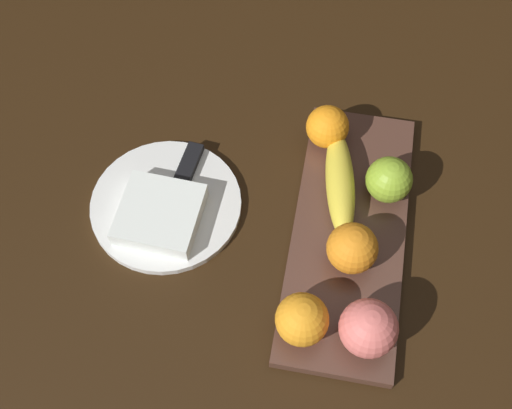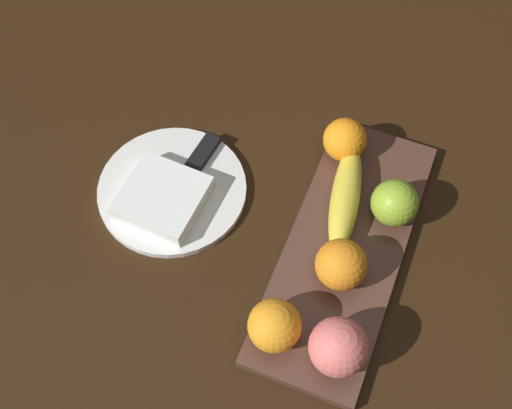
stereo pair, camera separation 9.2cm
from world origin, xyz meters
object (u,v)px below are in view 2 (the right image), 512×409
object	(u,v)px
banana	(345,197)
orange_near_banana	(275,326)
apple	(395,203)
dinner_plate	(172,190)
peach	(338,347)
fruit_tray	(345,249)
knife	(194,166)
orange_near_apple	(341,265)
folded_napkin	(163,198)
orange_center	(345,140)

from	to	relation	value
banana	orange_near_banana	distance (m)	0.22
apple	dinner_plate	bearing A→B (deg)	-77.00
peach	fruit_tray	bearing A→B (deg)	-166.66
fruit_tray	knife	distance (m)	0.26
fruit_tray	orange_near_apple	size ratio (longest dim) A/B	5.99
orange_near_banana	folded_napkin	world-z (taller)	orange_near_banana
banana	knife	bearing A→B (deg)	-95.36
orange_center	knife	distance (m)	0.23
fruit_tray	orange_center	bearing A→B (deg)	-160.46
fruit_tray	apple	world-z (taller)	apple
folded_napkin	knife	xyz separation A→B (m)	(-0.07, 0.02, -0.01)
dinner_plate	banana	bearing A→B (deg)	104.50
fruit_tray	orange_center	xyz separation A→B (m)	(-0.15, -0.05, 0.04)
apple	orange_near_banana	size ratio (longest dim) A/B	0.97
banana	dinner_plate	bearing A→B (deg)	-85.68
apple	orange_near_apple	xyz separation A→B (m)	(0.12, -0.04, 0.00)
orange_near_banana	fruit_tray	bearing A→B (deg)	163.50
orange_near_apple	knife	distance (m)	0.27
peach	knife	size ratio (longest dim) A/B	0.41
fruit_tray	dinner_plate	xyz separation A→B (m)	(0.00, -0.27, -0.00)
orange_center	orange_near_apple	bearing A→B (deg)	16.51
orange_near_apple	peach	size ratio (longest dim) A/B	0.93
banana	folded_napkin	world-z (taller)	banana
orange_near_apple	knife	world-z (taller)	orange_near_apple
apple	banana	xyz separation A→B (m)	(0.01, -0.07, -0.01)
apple	orange_center	world-z (taller)	apple
fruit_tray	folded_napkin	size ratio (longest dim) A/B	3.71
orange_near_banana	banana	bearing A→B (deg)	174.12
orange_center	orange_near_banana	bearing A→B (deg)	1.28
peach	folded_napkin	bearing A→B (deg)	-112.56
banana	knife	xyz separation A→B (m)	(0.02, -0.23, -0.02)
orange_near_banana	folded_napkin	bearing A→B (deg)	-120.19
orange_near_banana	orange_center	bearing A→B (deg)	-178.72
apple	orange_near_banana	distance (m)	0.25
folded_napkin	orange_near_banana	bearing A→B (deg)	59.81
dinner_plate	folded_napkin	distance (m)	0.03
fruit_tray	folded_napkin	distance (m)	0.27
orange_center	folded_napkin	xyz separation A→B (m)	(0.18, -0.21, -0.03)
fruit_tray	banana	world-z (taller)	banana
apple	banana	size ratio (longest dim) A/B	0.37
orange_near_apple	dinner_plate	size ratio (longest dim) A/B	0.32
apple	peach	xyz separation A→B (m)	(0.23, -0.01, 0.00)
orange_center	knife	bearing A→B (deg)	-61.89
banana	orange_center	distance (m)	0.09
apple	knife	distance (m)	0.30
folded_napkin	orange_center	bearing A→B (deg)	129.57
orange_near_banana	peach	bearing A→B (deg)	91.68
orange_near_banana	dinner_plate	world-z (taller)	orange_near_banana
orange_near_apple	folded_napkin	world-z (taller)	orange_near_apple
apple	folded_napkin	world-z (taller)	apple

